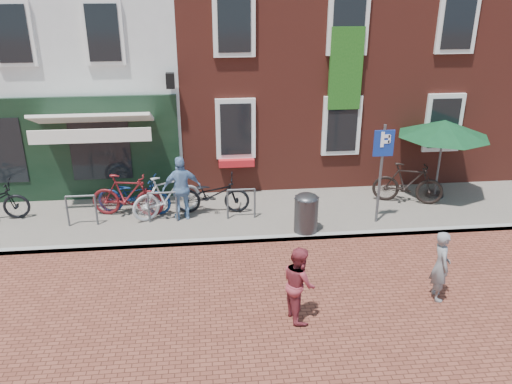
{
  "coord_description": "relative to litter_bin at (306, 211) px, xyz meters",
  "views": [
    {
      "loc": [
        -0.41,
        -11.06,
        5.99
      ],
      "look_at": [
        0.78,
        0.18,
        1.25
      ],
      "focal_mm": 36.72,
      "sensor_mm": 36.0,
      "label": 1
    }
  ],
  "objects": [
    {
      "name": "ground",
      "position": [
        -2.02,
        -0.3,
        -0.65
      ],
      "size": [
        80.0,
        80.0,
        0.0
      ],
      "primitive_type": "plane",
      "color": "brown"
    },
    {
      "name": "sidewalk",
      "position": [
        -1.02,
        1.2,
        -0.6
      ],
      "size": [
        24.0,
        3.0,
        0.1
      ],
      "primitive_type": "cube",
      "color": "slate",
      "rests_on": "ground"
    },
    {
      "name": "building_stucco",
      "position": [
        -7.02,
        6.7,
        3.85
      ],
      "size": [
        8.0,
        8.0,
        9.0
      ],
      "primitive_type": "cube",
      "color": "silver",
      "rests_on": "ground"
    },
    {
      "name": "building_brick_mid",
      "position": [
        -0.02,
        6.7,
        4.35
      ],
      "size": [
        6.0,
        8.0,
        10.0
      ],
      "primitive_type": "cube",
      "color": "maroon",
      "rests_on": "ground"
    },
    {
      "name": "building_brick_right",
      "position": [
        5.98,
        6.7,
        4.35
      ],
      "size": [
        6.0,
        8.0,
        10.0
      ],
      "primitive_type": "cube",
      "color": "maroon",
      "rests_on": "ground"
    },
    {
      "name": "litter_bin",
      "position": [
        0.0,
        0.0,
        0.0
      ],
      "size": [
        0.58,
        0.58,
        1.07
      ],
      "color": "#373639",
      "rests_on": "sidewalk"
    },
    {
      "name": "parking_sign",
      "position": [
        1.91,
        0.34,
        1.15
      ],
      "size": [
        0.5,
        0.08,
        2.56
      ],
      "color": "#4C4C4F",
      "rests_on": "sidewalk"
    },
    {
      "name": "parasol",
      "position": [
        4.1,
        1.79,
        1.53
      ],
      "size": [
        2.5,
        2.5,
        2.33
      ],
      "color": "#4C4C4F",
      "rests_on": "sidewalk"
    },
    {
      "name": "woman",
      "position": [
        2.08,
        -2.95,
        0.08
      ],
      "size": [
        0.41,
        0.57,
        1.45
      ],
      "primitive_type": "imported",
      "rotation": [
        0.0,
        0.0,
        1.45
      ],
      "color": "slate",
      "rests_on": "ground"
    },
    {
      "name": "boy",
      "position": [
        -0.78,
        -3.29,
        0.08
      ],
      "size": [
        0.68,
        0.8,
        1.46
      ],
      "primitive_type": "imported",
      "rotation": [
        0.0,
        0.0,
        1.76
      ],
      "color": "maroon",
      "rests_on": "ground"
    },
    {
      "name": "cafe_person",
      "position": [
        -3.02,
        1.03,
        0.29
      ],
      "size": [
        1.05,
        0.6,
        1.69
      ],
      "primitive_type": "imported",
      "rotation": [
        0.0,
        0.0,
        3.34
      ],
      "color": "#6689B5",
      "rests_on": "sidewalk"
    },
    {
      "name": "bicycle_1",
      "position": [
        -4.44,
        1.37,
        0.02
      ],
      "size": [
        1.97,
        0.88,
        1.14
      ],
      "primitive_type": "imported",
      "rotation": [
        0.0,
        0.0,
        1.38
      ],
      "color": "#5D1316",
      "rests_on": "sidewalk"
    },
    {
      "name": "bicycle_2",
      "position": [
        -4.29,
        1.5,
        -0.04
      ],
      "size": [
        2.06,
        1.07,
        1.03
      ],
      "primitive_type": "imported",
      "rotation": [
        0.0,
        0.0,
        1.37
      ],
      "color": "navy",
      "rests_on": "sidewalk"
    },
    {
      "name": "bicycle_3",
      "position": [
        -3.42,
        1.24,
        0.02
      ],
      "size": [
        1.94,
        1.33,
        1.14
      ],
      "primitive_type": "imported",
      "rotation": [
        0.0,
        0.0,
        2.04
      ],
      "color": "#B8B7BA",
      "rests_on": "sidewalk"
    },
    {
      "name": "bicycle_4",
      "position": [
        -2.25,
        1.35,
        -0.04
      ],
      "size": [
        2.0,
        0.82,
        1.03
      ],
      "primitive_type": "imported",
      "rotation": [
        0.0,
        0.0,
        1.5
      ],
      "color": "black",
      "rests_on": "sidewalk"
    },
    {
      "name": "bicycle_5",
      "position": [
        3.11,
        1.43,
        0.02
      ],
      "size": [
        1.97,
        1.12,
        1.14
      ],
      "primitive_type": "imported",
      "rotation": [
        0.0,
        0.0,
        1.24
      ],
      "color": "black",
      "rests_on": "sidewalk"
    }
  ]
}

